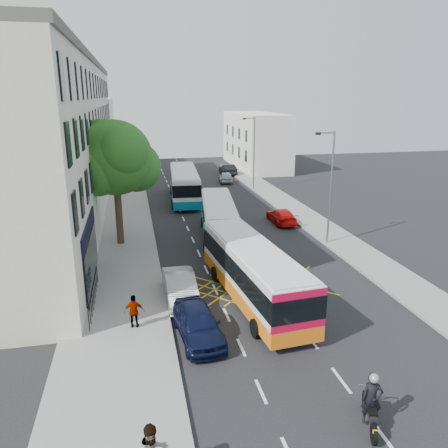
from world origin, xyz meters
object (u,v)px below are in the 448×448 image
lamp_near (330,182)px  bus_near (253,272)px  lamp_far (253,149)px  distant_car_silver (226,177)px  bus_far (184,184)px  bus_mid (219,218)px  motorbike (371,402)px  distant_car_grey (184,170)px  distant_car_dark (228,169)px  pedestrian_far (134,311)px  street_tree (115,159)px  parked_car_blue (198,323)px  parked_car_silver (180,287)px  red_hatchback (281,216)px

lamp_near → bus_near: (-7.68, -7.63, -3.03)m
lamp_far → distant_car_silver: lamp_far is taller
lamp_near → bus_near: size_ratio=0.73×
lamp_far → bus_far: 9.71m
bus_mid → motorbike: size_ratio=4.82×
distant_car_grey → distant_car_dark: distant_car_grey is taller
distant_car_grey → pedestrian_far: (-7.30, -40.75, 0.23)m
street_tree → distant_car_dark: bearing=62.8°
lamp_near → lamp_far: size_ratio=1.00×
lamp_near → parked_car_blue: bearing=-135.6°
parked_car_blue → distant_car_silver: parked_car_blue is taller
lamp_near → bus_near: 11.24m
motorbike → lamp_far: bearing=100.2°
street_tree → parked_car_silver: (3.26, -9.85, -5.55)m
parked_car_blue → red_hatchback: 19.46m
lamp_near → bus_far: lamp_near is taller
lamp_far → distant_car_grey: bearing=120.4°
distant_car_grey → pedestrian_far: 41.40m
parked_car_blue → distant_car_dark: bearing=70.8°
motorbike → parked_car_silver: bearing=135.5°
motorbike → parked_car_blue: size_ratio=0.49×
bus_mid → distant_car_silver: size_ratio=2.64×
parked_car_silver → red_hatchback: 16.36m
motorbike → parked_car_blue: motorbike is taller
red_hatchback → distant_car_silver: (-0.84, 18.82, 0.05)m
lamp_far → motorbike: (-6.40, -37.39, -3.68)m
parked_car_blue → distant_car_grey: (4.53, 42.07, -0.02)m
distant_car_silver → bus_mid: bearing=83.3°
red_hatchback → street_tree: bearing=13.4°
distant_car_grey → distant_car_silver: distant_car_grey is taller
motorbike → distant_car_silver: (4.22, 42.20, -0.27)m
lamp_far → bus_near: bearing=-105.5°
bus_near → parked_car_blue: bearing=-142.1°
distant_car_silver → lamp_near: bearing=101.8°
bus_near → distant_car_dark: size_ratio=2.53×
bus_mid → parked_car_silver: 10.95m
bus_far → distant_car_dark: bearing=65.6°
bus_near → parked_car_silver: (-3.76, 0.75, -0.85)m
parked_car_blue → bus_mid: bearing=70.1°
motorbike → lamp_near: bearing=89.7°
parked_car_silver → pedestrian_far: size_ratio=2.80×
lamp_near → distant_car_grey: (-6.57, 31.21, -3.89)m
bus_far → lamp_near: bearing=-58.1°
distant_car_dark → red_hatchback: bearing=84.2°
bus_near → red_hatchback: bus_near is taller
lamp_near → motorbike: 18.89m
lamp_far → distant_car_silver: (-2.18, 4.80, -3.95)m
motorbike → red_hatchback: 23.92m
street_tree → distant_car_grey: size_ratio=1.69×
bus_mid → pedestrian_far: size_ratio=6.45×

